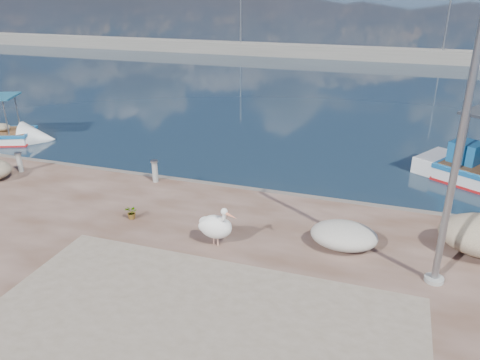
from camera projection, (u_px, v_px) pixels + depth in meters
name	position (u px, v px, depth m)	size (l,w,h in m)	color
ground	(192.00, 284.00, 11.65)	(1400.00, 1400.00, 0.00)	#162635
breakwater	(355.00, 53.00, 46.41)	(120.00, 2.20, 7.50)	gray
pelican	(216.00, 226.00, 12.22)	(1.22, 0.84, 1.17)	tan
lamp_post	(459.00, 147.00, 9.65)	(0.44, 0.96, 7.00)	gray
bollard_near	(155.00, 170.00, 16.24)	(0.26, 0.26, 0.79)	gray
bollard_far	(19.00, 161.00, 17.12)	(0.25, 0.25, 0.75)	gray
potted_plant	(132.00, 212.00, 13.73)	(0.38, 0.33, 0.42)	#33722D
net_pile_d	(344.00, 235.00, 12.22)	(1.75, 1.31, 0.66)	#B7B3A9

